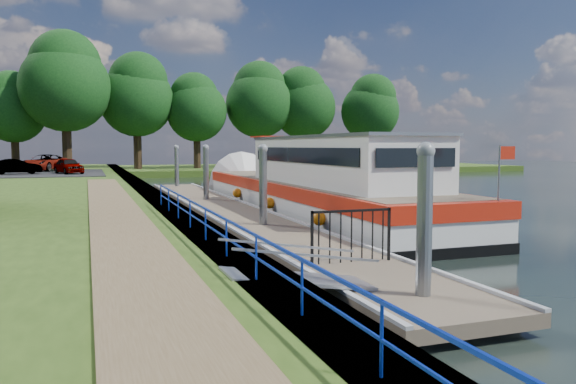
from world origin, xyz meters
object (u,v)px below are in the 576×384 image
object	(u,v)px
car_a	(69,166)
car_d	(45,163)
car_b	(16,167)
pontoon	(229,215)
barge	(306,188)

from	to	relation	value
car_a	car_d	world-z (taller)	car_d
car_a	car_b	xyz separation A→B (m)	(-3.54, 0.25, -0.03)
car_b	car_d	distance (m)	5.54
pontoon	car_d	bearing A→B (deg)	106.34
barge	car_d	xyz separation A→B (m)	(-12.07, 28.03, 0.42)
barge	car_a	distance (m)	24.63
barge	car_d	size ratio (longest dim) A/B	4.38
pontoon	car_a	bearing A→B (deg)	105.57
pontoon	car_b	distance (m)	25.65
pontoon	car_d	world-z (taller)	car_d
pontoon	car_a	world-z (taller)	car_a
pontoon	car_d	xyz separation A→B (m)	(-8.47, 28.89, 1.32)
pontoon	car_b	xyz separation A→B (m)	(-10.04, 23.57, 1.21)
car_a	car_d	bearing A→B (deg)	89.57
pontoon	barge	distance (m)	3.81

